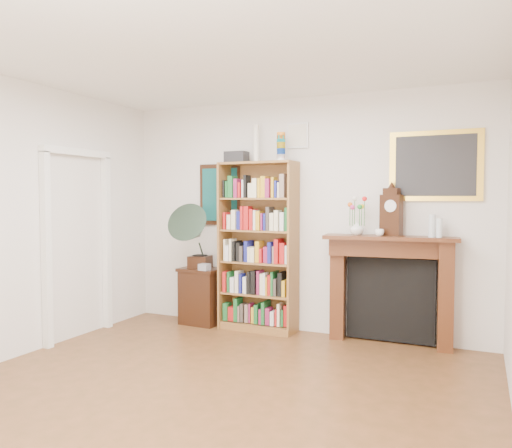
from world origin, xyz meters
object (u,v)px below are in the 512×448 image
Objects in this scene: gramophone at (194,232)px; mantel_clock at (391,213)px; bottle_left at (432,226)px; bottle_right at (439,228)px; side_cabinet at (201,296)px; teacup at (379,233)px; bookshelf at (258,237)px; fireplace at (390,280)px; cd_stack at (204,267)px; flower_vase at (357,228)px.

mantel_clock is at bearing -2.58° from gramophone.
bottle_right is at bearing -3.42° from bottle_left.
side_cabinet is 7.41× the size of teacup.
fireplace is at bearing 5.10° from bookshelf.
bottle_right is at bearing -13.07° from fireplace.
side_cabinet is 5.96× the size of cd_stack.
cd_stack is at bearing -178.79° from fireplace.
bottle_left is (0.42, -0.04, -0.13)m from mantel_clock.
cd_stack is at bearing -44.21° from side_cabinet.
bottle_left is at bearing 4.12° from cd_stack.
side_cabinet is 2.40m from teacup.
flower_vase is (1.20, 0.01, 0.14)m from bookshelf.
teacup is (1.46, -0.05, 0.09)m from bookshelf.
bookshelf is 1.11m from side_cabinet.
bottle_right is at bearing 6.33° from teacup.
gramophone is at bearing -99.27° from side_cabinet.
bookshelf is 3.28× the size of side_cabinet.
cd_stack is 0.60× the size of bottle_right.
gramophone is 2.80m from bottle_left.
fireplace is at bearing 171.56° from bottle_left.
teacup reaches higher than cd_stack.
side_cabinet is 3.58× the size of bottle_right.
side_cabinet is 2.98× the size of bottle_left.
teacup is (0.26, -0.06, -0.04)m from flower_vase.
flower_vase is 0.86m from bottle_right.
gramophone is at bearing -176.65° from bottle_left.
bookshelf is 1.63× the size of fireplace.
bookshelf is 1.46m from teacup.
fireplace is 0.67m from flower_vase.
fireplace is at bearing -2.10° from gramophone.
teacup is at bearing -12.64° from flower_vase.
bookshelf is at bearing -179.67° from flower_vase.
mantel_clock is (2.34, 0.09, 1.09)m from side_cabinet.
teacup is at bearing -118.21° from mantel_clock.
gramophone reaches higher than teacup.
cd_stack is (0.13, -0.15, 0.40)m from side_cabinet.
bottle_right is at bearing 4.04° from side_cabinet.
flower_vase is at bearing -179.40° from bottle_right.
bookshelf reaches higher than mantel_clock.
side_cabinet is at bearing 132.52° from cd_stack.
teacup is at bearing -173.67° from bottle_right.
flower_vase is (2.01, 0.15, 0.10)m from gramophone.
fireplace is 2.78× the size of mantel_clock.
bottle_left is 0.08m from bottle_right.
flower_vase is at bearing 5.46° from cd_stack.
gramophone reaches higher than side_cabinet.
bottle_left is 1.20× the size of bottle_right.
bottle_right is at bearing 2.45° from bookshelf.
side_cabinet is at bearing 69.88° from gramophone.
side_cabinet is at bearing 179.27° from teacup.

